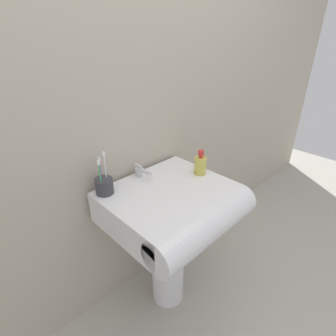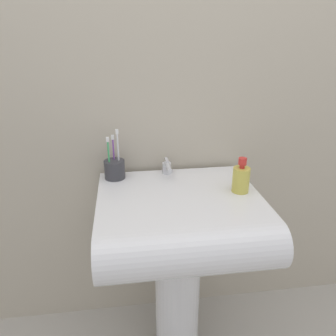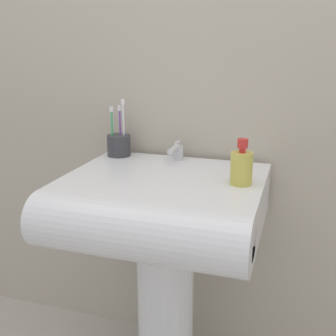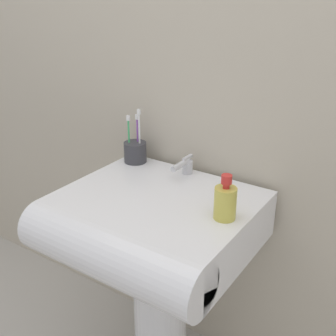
% 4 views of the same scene
% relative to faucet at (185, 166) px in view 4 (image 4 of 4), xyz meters
% --- Properties ---
extents(wall_back, '(5.00, 0.05, 2.40)m').
position_rel_faucet_xyz_m(wall_back, '(0.02, 0.10, 0.35)').
color(wall_back, '#B7AD99').
rests_on(wall_back, ground).
extents(sink_pedestal, '(0.20, 0.20, 0.65)m').
position_rel_faucet_xyz_m(sink_pedestal, '(0.02, -0.19, -0.53)').
color(sink_pedestal, white).
rests_on(sink_pedestal, ground).
extents(sink_basin, '(0.63, 0.59, 0.17)m').
position_rel_faucet_xyz_m(sink_basin, '(0.02, -0.26, -0.12)').
color(sink_basin, white).
rests_on(sink_basin, sink_pedestal).
extents(faucet, '(0.04, 0.13, 0.07)m').
position_rel_faucet_xyz_m(faucet, '(0.00, 0.00, 0.00)').
color(faucet, silver).
rests_on(faucet, sink_basin).
extents(toothbrush_cup, '(0.09, 0.09, 0.22)m').
position_rel_faucet_xyz_m(toothbrush_cup, '(-0.23, -0.00, 0.01)').
color(toothbrush_cup, '#38383D').
rests_on(toothbrush_cup, sink_basin).
extents(soap_bottle, '(0.07, 0.07, 0.14)m').
position_rel_faucet_xyz_m(soap_bottle, '(0.27, -0.20, 0.02)').
color(soap_bottle, gold).
rests_on(soap_bottle, sink_basin).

